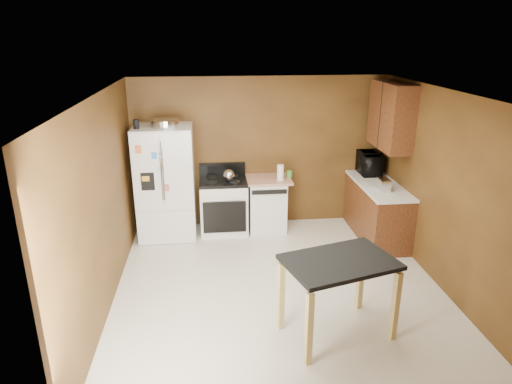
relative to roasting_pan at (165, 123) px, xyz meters
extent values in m
plane|color=white|center=(1.50, -1.86, -1.85)|extent=(4.50, 4.50, 0.00)
plane|color=white|center=(1.50, -1.86, 0.65)|extent=(4.50, 4.50, 0.00)
plane|color=brown|center=(1.50, 0.39, -0.60)|extent=(4.20, 0.00, 4.20)
plane|color=brown|center=(1.50, -4.11, -0.60)|extent=(4.20, 0.00, 4.20)
plane|color=brown|center=(-0.60, -1.86, -0.60)|extent=(0.00, 4.50, 4.50)
plane|color=brown|center=(3.60, -1.86, -0.60)|extent=(0.00, 4.50, 4.50)
cylinder|color=silver|center=(0.00, 0.00, 0.00)|extent=(0.44, 0.44, 0.11)
cylinder|color=black|center=(-0.41, -0.13, 0.01)|extent=(0.09, 0.09, 0.13)
sphere|color=silver|center=(0.95, -0.02, -0.86)|extent=(0.19, 0.19, 0.19)
cylinder|color=white|center=(1.78, -0.03, -0.84)|extent=(0.14, 0.14, 0.25)
cylinder|color=green|center=(1.96, 0.14, -0.91)|extent=(0.10, 0.10, 0.10)
cube|color=silver|center=(3.25, -0.70, -0.87)|extent=(0.15, 0.24, 0.18)
imported|color=black|center=(3.32, 0.20, -0.79)|extent=(0.41, 0.60, 0.33)
cube|color=white|center=(-0.05, 0.02, -0.95)|extent=(0.90, 0.75, 1.80)
cube|color=white|center=(-0.28, -0.37, -0.67)|extent=(0.43, 0.02, 1.20)
cube|color=white|center=(0.17, -0.37, -0.67)|extent=(0.43, 0.02, 1.20)
cube|color=white|center=(-0.05, -0.37, -1.57)|extent=(0.88, 0.02, 0.54)
cube|color=black|center=(-0.28, -0.37, -0.80)|extent=(0.20, 0.01, 0.28)
cylinder|color=silver|center=(-0.07, -0.39, -0.65)|extent=(0.02, 0.02, 0.90)
cylinder|color=silver|center=(-0.04, -0.39, -0.65)|extent=(0.02, 0.02, 0.90)
cube|color=orange|center=(-0.37, -0.39, -0.30)|extent=(0.09, 0.00, 0.12)
cube|color=#398EF5|center=(-0.15, -0.39, -0.40)|extent=(0.08, 0.00, 0.10)
cube|color=gold|center=(-0.30, -0.39, -0.75)|extent=(0.11, 0.00, 0.08)
cube|color=#C6585F|center=(0.00, -0.39, -0.90)|extent=(0.08, 0.00, 0.11)
cube|color=#93CEDC|center=(-0.10, -0.39, -0.60)|extent=(0.07, 0.00, 0.07)
cube|color=white|center=(0.86, 0.07, -1.43)|extent=(0.76, 0.65, 0.85)
cube|color=black|center=(0.86, 0.07, -0.98)|extent=(0.76, 0.65, 0.05)
cube|color=black|center=(0.86, 0.36, -0.85)|extent=(0.76, 0.06, 0.20)
cube|color=black|center=(0.86, -0.27, -1.47)|extent=(0.68, 0.02, 0.52)
cylinder|color=silver|center=(0.86, -0.28, -1.18)|extent=(0.62, 0.02, 0.02)
cylinder|color=black|center=(0.68, 0.23, -0.95)|extent=(0.17, 0.17, 0.02)
cylinder|color=black|center=(1.04, 0.23, -0.95)|extent=(0.17, 0.17, 0.02)
cylinder|color=black|center=(0.68, -0.09, -0.95)|extent=(0.17, 0.17, 0.02)
cylinder|color=black|center=(1.04, -0.09, -0.95)|extent=(0.17, 0.17, 0.02)
cube|color=white|center=(1.58, 0.09, -1.43)|extent=(0.60, 0.60, 0.85)
cube|color=black|center=(1.58, -0.22, -1.09)|extent=(0.56, 0.02, 0.07)
cube|color=tan|center=(1.58, 0.09, -0.98)|extent=(0.78, 0.62, 0.04)
cube|color=brown|center=(3.30, -0.41, -1.42)|extent=(0.60, 1.55, 0.86)
cube|color=white|center=(3.30, -0.41, -0.97)|extent=(0.63, 1.58, 0.04)
cube|color=brown|center=(3.42, -0.31, 0.10)|extent=(0.35, 1.05, 1.00)
cube|color=black|center=(3.25, -0.31, 0.10)|extent=(0.01, 0.01, 1.00)
cube|color=black|center=(1.98, -2.82, -0.97)|extent=(1.30, 1.05, 0.05)
cube|color=tan|center=(1.39, -2.66, -1.45)|extent=(0.08, 0.08, 0.81)
cube|color=tan|center=(2.39, -2.37, -1.45)|extent=(0.08, 0.08, 0.81)
cube|color=tan|center=(1.57, -3.28, -1.45)|extent=(0.08, 0.08, 0.81)
cube|color=tan|center=(2.57, -2.98, -1.45)|extent=(0.08, 0.08, 0.81)
camera|label=1|loc=(0.66, -6.96, 1.31)|focal=32.00mm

